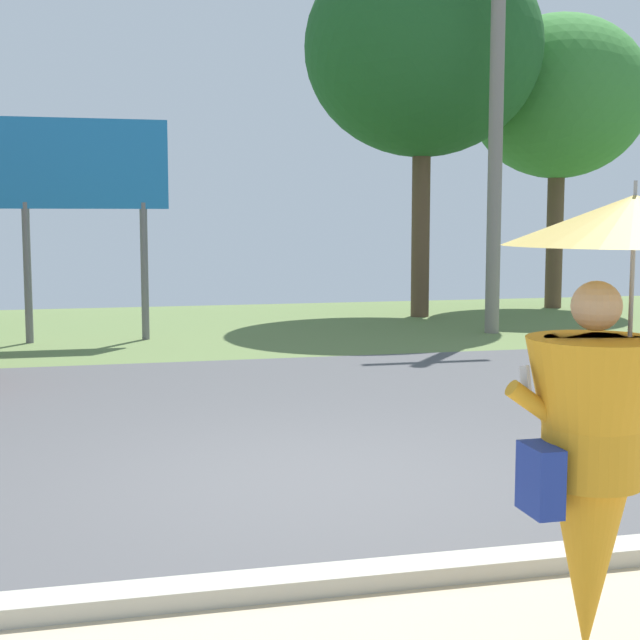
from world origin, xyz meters
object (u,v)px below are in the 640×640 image
at_px(monk_pedestrian, 603,403).
at_px(tree_right_far, 423,49).
at_px(tree_left_far, 559,98).
at_px(utility_pole, 496,120).
at_px(roadside_billboard, 84,180).

height_order(monk_pedestrian, tree_right_far, tree_right_far).
relative_size(monk_pedestrian, tree_right_far, 0.29).
bearing_deg(monk_pedestrian, tree_left_far, 72.18).
xyz_separation_m(utility_pole, roadside_billboard, (-6.70, 0.53, -1.04)).
bearing_deg(tree_right_far, monk_pedestrian, -106.58).
xyz_separation_m(roadside_billboard, tree_left_far, (9.83, 3.25, 1.95)).
distance_m(utility_pole, tree_right_far, 3.22).
height_order(utility_pole, tree_right_far, tree_right_far).
relative_size(tree_left_far, tree_right_far, 0.85).
height_order(monk_pedestrian, tree_left_far, tree_left_far).
bearing_deg(utility_pole, monk_pedestrian, -111.86).
relative_size(roadside_billboard, tree_left_far, 0.56).
xyz_separation_m(roadside_billboard, tree_right_far, (6.39, 2.24, 2.66)).
relative_size(utility_pole, roadside_billboard, 1.95).
bearing_deg(roadside_billboard, tree_right_far, 19.31).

